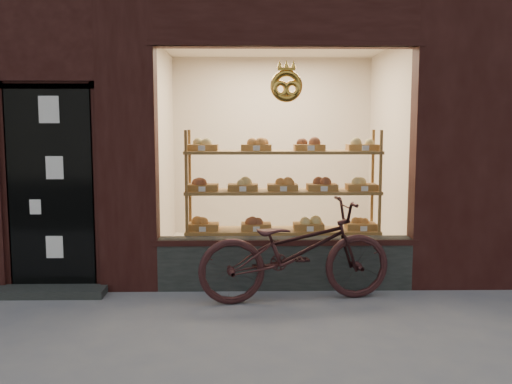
{
  "coord_description": "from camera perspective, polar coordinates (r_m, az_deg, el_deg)",
  "views": [
    {
      "loc": [
        0.03,
        -3.88,
        1.75
      ],
      "look_at": [
        0.14,
        2.0,
        1.06
      ],
      "focal_mm": 40.0,
      "sensor_mm": 36.0,
      "label": 1
    }
  ],
  "objects": [
    {
      "name": "display_shelf",
      "position": [
        6.5,
        2.65,
        -1.14
      ],
      "size": [
        2.2,
        0.45,
        1.7
      ],
      "color": "brown",
      "rests_on": "ground"
    },
    {
      "name": "bicycle",
      "position": [
        5.71,
        3.94,
        -5.89
      ],
      "size": [
        2.02,
        0.96,
        1.02
      ],
      "primitive_type": "imported",
      "rotation": [
        0.0,
        0.0,
        1.72
      ],
      "color": "#311718",
      "rests_on": "ground"
    },
    {
      "name": "ground",
      "position": [
        4.25,
        -1.43,
        -17.63
      ],
      "size": [
        90.0,
        90.0,
        0.0
      ],
      "primitive_type": "plane",
      "color": "slate"
    }
  ]
}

